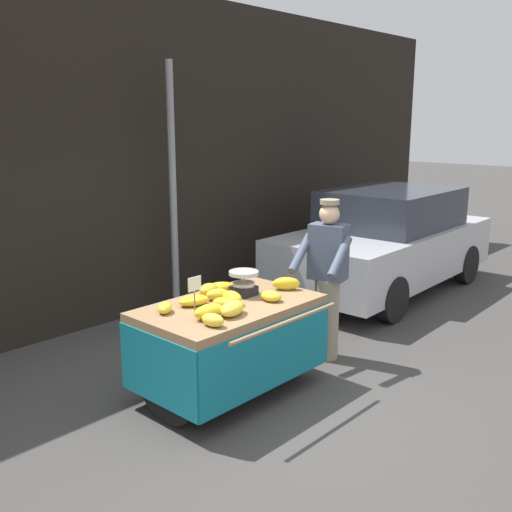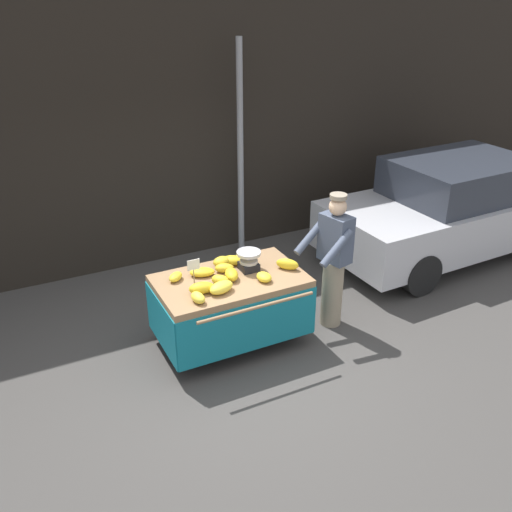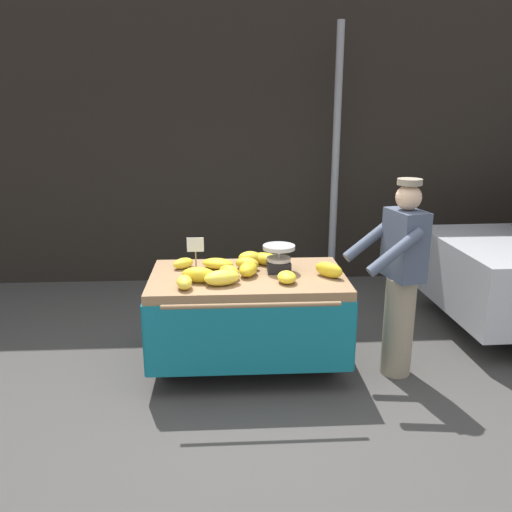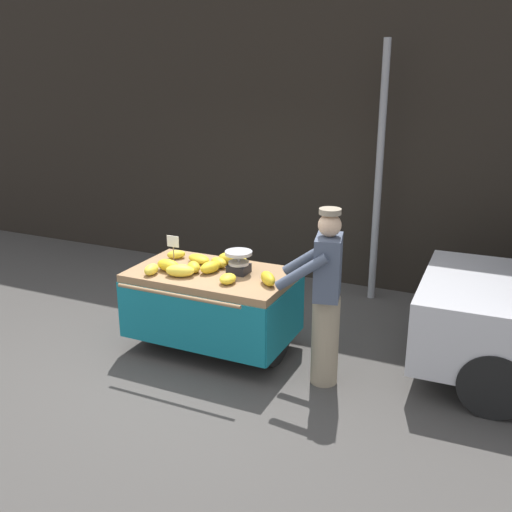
{
  "view_description": "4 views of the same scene",
  "coord_description": "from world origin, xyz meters",
  "px_view_note": "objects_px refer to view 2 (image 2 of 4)",
  "views": [
    {
      "loc": [
        -3.51,
        -3.15,
        2.5
      ],
      "look_at": [
        0.43,
        0.47,
        1.25
      ],
      "focal_mm": 41.03,
      "sensor_mm": 36.0,
      "label": 1
    },
    {
      "loc": [
        -2.22,
        -4.67,
        3.9
      ],
      "look_at": [
        0.35,
        0.4,
        1.11
      ],
      "focal_mm": 39.67,
      "sensor_mm": 36.0,
      "label": 2
    },
    {
      "loc": [
        -0.14,
        -3.88,
        2.29
      ],
      "look_at": [
        0.1,
        0.33,
        1.08
      ],
      "focal_mm": 37.33,
      "sensor_mm": 36.0,
      "label": 3
    },
    {
      "loc": [
        2.86,
        -4.57,
        2.93
      ],
      "look_at": [
        0.56,
        0.4,
        1.14
      ],
      "focal_mm": 41.45,
      "sensor_mm": 36.0,
      "label": 4
    }
  ],
  "objects_px": {
    "banana_bunch_1": "(221,287)",
    "banana_bunch_0": "(220,280)",
    "price_sign": "(194,267)",
    "banana_bunch_10": "(198,298)",
    "banana_bunch_8": "(264,277)",
    "vendor_person": "(333,261)",
    "street_pole": "(240,154)",
    "banana_bunch_6": "(231,274)",
    "banana_bunch_7": "(176,277)",
    "parked_car": "(450,209)",
    "banana_bunch_3": "(225,268)",
    "banana_bunch_9": "(287,264)",
    "weighing_scale": "(249,261)",
    "banana_bunch_5": "(202,272)",
    "banana_cart": "(230,296)",
    "banana_bunch_4": "(202,288)",
    "banana_bunch_11": "(222,262)",
    "banana_bunch_2": "(234,260)"
  },
  "relations": [
    {
      "from": "banana_bunch_1",
      "to": "banana_bunch_0",
      "type": "bearing_deg",
      "value": 70.78
    },
    {
      "from": "price_sign",
      "to": "banana_bunch_10",
      "type": "xyz_separation_m",
      "value": [
        -0.08,
        -0.3,
        -0.19
      ]
    },
    {
      "from": "banana_bunch_8",
      "to": "vendor_person",
      "type": "height_order",
      "value": "vendor_person"
    },
    {
      "from": "street_pole",
      "to": "banana_bunch_6",
      "type": "height_order",
      "value": "street_pole"
    },
    {
      "from": "price_sign",
      "to": "banana_bunch_8",
      "type": "bearing_deg",
      "value": -15.21
    },
    {
      "from": "banana_bunch_7",
      "to": "parked_car",
      "type": "height_order",
      "value": "parked_car"
    },
    {
      "from": "street_pole",
      "to": "banana_bunch_6",
      "type": "bearing_deg",
      "value": -117.86
    },
    {
      "from": "banana_bunch_8",
      "to": "banana_bunch_3",
      "type": "bearing_deg",
      "value": 128.58
    },
    {
      "from": "banana_bunch_9",
      "to": "vendor_person",
      "type": "height_order",
      "value": "vendor_person"
    },
    {
      "from": "banana_bunch_1",
      "to": "weighing_scale",
      "type": "bearing_deg",
      "value": 34.38
    },
    {
      "from": "banana_bunch_5",
      "to": "banana_bunch_8",
      "type": "distance_m",
      "value": 0.71
    },
    {
      "from": "banana_bunch_6",
      "to": "banana_bunch_8",
      "type": "distance_m",
      "value": 0.37
    },
    {
      "from": "banana_cart",
      "to": "banana_bunch_6",
      "type": "bearing_deg",
      "value": -83.98
    },
    {
      "from": "street_pole",
      "to": "banana_bunch_9",
      "type": "bearing_deg",
      "value": -102.14
    },
    {
      "from": "banana_bunch_6",
      "to": "banana_bunch_7",
      "type": "height_order",
      "value": "banana_bunch_6"
    },
    {
      "from": "price_sign",
      "to": "parked_car",
      "type": "xyz_separation_m",
      "value": [
        4.45,
        0.76,
        -0.38
      ]
    },
    {
      "from": "weighing_scale",
      "to": "banana_bunch_1",
      "type": "distance_m",
      "value": 0.6
    },
    {
      "from": "weighing_scale",
      "to": "banana_bunch_1",
      "type": "relative_size",
      "value": 0.95
    },
    {
      "from": "banana_bunch_7",
      "to": "banana_bunch_4",
      "type": "bearing_deg",
      "value": -68.75
    },
    {
      "from": "street_pole",
      "to": "banana_bunch_11",
      "type": "relative_size",
      "value": 15.22
    },
    {
      "from": "banana_bunch_4",
      "to": "vendor_person",
      "type": "height_order",
      "value": "vendor_person"
    },
    {
      "from": "banana_bunch_0",
      "to": "banana_bunch_2",
      "type": "bearing_deg",
      "value": 48.24
    },
    {
      "from": "banana_bunch_10",
      "to": "banana_bunch_2",
      "type": "bearing_deg",
      "value": 41.79
    },
    {
      "from": "banana_bunch_1",
      "to": "vendor_person",
      "type": "distance_m",
      "value": 1.51
    },
    {
      "from": "banana_bunch_3",
      "to": "parked_car",
      "type": "height_order",
      "value": "parked_car"
    },
    {
      "from": "price_sign",
      "to": "banana_bunch_1",
      "type": "height_order",
      "value": "price_sign"
    },
    {
      "from": "banana_bunch_11",
      "to": "vendor_person",
      "type": "distance_m",
      "value": 1.33
    },
    {
      "from": "banana_bunch_5",
      "to": "banana_bunch_9",
      "type": "relative_size",
      "value": 1.06
    },
    {
      "from": "banana_bunch_2",
      "to": "banana_bunch_3",
      "type": "bearing_deg",
      "value": -142.79
    },
    {
      "from": "banana_bunch_2",
      "to": "banana_bunch_11",
      "type": "xyz_separation_m",
      "value": [
        -0.14,
        0.02,
        0.01
      ]
    },
    {
      "from": "banana_bunch_5",
      "to": "banana_bunch_9",
      "type": "height_order",
      "value": "banana_bunch_9"
    },
    {
      "from": "banana_bunch_9",
      "to": "banana_bunch_8",
      "type": "bearing_deg",
      "value": -160.82
    },
    {
      "from": "banana_bunch_0",
      "to": "banana_bunch_3",
      "type": "distance_m",
      "value": 0.29
    },
    {
      "from": "banana_bunch_1",
      "to": "banana_bunch_9",
      "type": "bearing_deg",
      "value": 9.7
    },
    {
      "from": "street_pole",
      "to": "banana_bunch_6",
      "type": "xyz_separation_m",
      "value": [
        -1.17,
        -2.21,
        -0.66
      ]
    },
    {
      "from": "banana_cart",
      "to": "banana_bunch_9",
      "type": "bearing_deg",
      "value": -8.6
    },
    {
      "from": "banana_bunch_8",
      "to": "vendor_person",
      "type": "xyz_separation_m",
      "value": [
        0.97,
        0.07,
        -0.06
      ]
    },
    {
      "from": "banana_bunch_7",
      "to": "banana_bunch_11",
      "type": "bearing_deg",
      "value": 8.4
    },
    {
      "from": "price_sign",
      "to": "banana_bunch_11",
      "type": "xyz_separation_m",
      "value": [
        0.47,
        0.34,
        -0.19
      ]
    },
    {
      "from": "weighing_scale",
      "to": "banana_bunch_6",
      "type": "height_order",
      "value": "weighing_scale"
    },
    {
      "from": "price_sign",
      "to": "banana_bunch_3",
      "type": "xyz_separation_m",
      "value": [
        0.44,
        0.18,
        -0.19
      ]
    },
    {
      "from": "banana_bunch_8",
      "to": "banana_bunch_10",
      "type": "height_order",
      "value": "banana_bunch_10"
    },
    {
      "from": "banana_bunch_6",
      "to": "vendor_person",
      "type": "height_order",
      "value": "vendor_person"
    },
    {
      "from": "banana_bunch_7",
      "to": "vendor_person",
      "type": "distance_m",
      "value": 1.89
    },
    {
      "from": "banana_bunch_1",
      "to": "banana_bunch_10",
      "type": "relative_size",
      "value": 1.41
    },
    {
      "from": "street_pole",
      "to": "banana_bunch_1",
      "type": "xyz_separation_m",
      "value": [
        -1.39,
        -2.43,
        -0.66
      ]
    },
    {
      "from": "banana_cart",
      "to": "banana_bunch_6",
      "type": "height_order",
      "value": "banana_bunch_6"
    },
    {
      "from": "banana_bunch_4",
      "to": "price_sign",
      "type": "bearing_deg",
      "value": 99.99
    },
    {
      "from": "banana_bunch_11",
      "to": "parked_car",
      "type": "height_order",
      "value": "parked_car"
    },
    {
      "from": "banana_bunch_6",
      "to": "banana_bunch_10",
      "type": "height_order",
      "value": "banana_bunch_6"
    }
  ]
}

